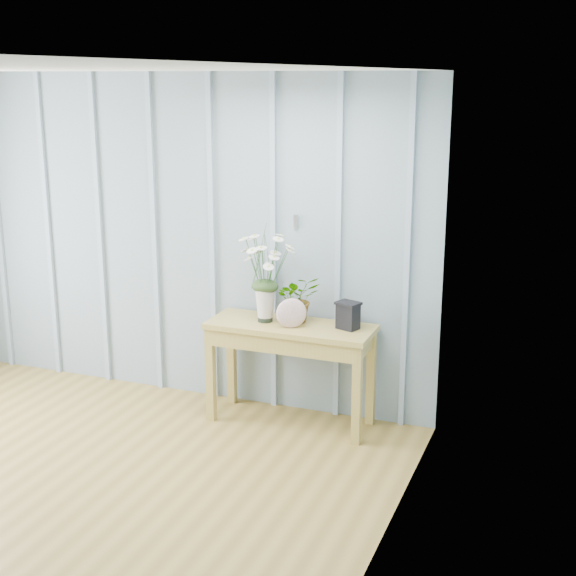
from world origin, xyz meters
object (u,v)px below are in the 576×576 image
at_px(sideboard, 291,339).
at_px(daisy_vase, 265,264).
at_px(felt_disc_vessel, 291,313).
at_px(carved_box, 348,315).

distance_m(sideboard, daisy_vase, 0.57).
relative_size(sideboard, felt_disc_vessel, 5.59).
bearing_deg(felt_disc_vessel, sideboard, 86.59).
distance_m(sideboard, carved_box, 0.47).
bearing_deg(daisy_vase, sideboard, 0.13).
distance_m(sideboard, felt_disc_vessel, 0.24).
height_order(daisy_vase, felt_disc_vessel, daisy_vase).
xyz_separation_m(sideboard, carved_box, (0.41, 0.04, 0.21)).
xyz_separation_m(felt_disc_vessel, carved_box, (0.38, 0.12, -0.01)).
height_order(sideboard, carved_box, carved_box).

